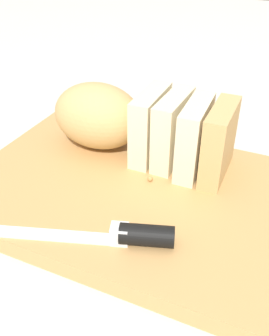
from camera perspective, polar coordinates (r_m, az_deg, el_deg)
ground_plane at (r=0.54m, az=0.00°, el=-4.74°), size 3.00×3.00×0.00m
cutting_board at (r=0.53m, az=0.00°, el=-3.74°), size 0.46×0.31×0.02m
bread_loaf at (r=0.58m, az=-0.02°, el=6.53°), size 0.27×0.11×0.10m
bread_knife at (r=0.44m, az=-1.87°, el=-9.72°), size 0.25×0.10×0.02m
crumb_near_knife at (r=0.58m, az=-0.49°, el=1.72°), size 0.01×0.01×0.01m
crumb_near_loaf at (r=0.54m, az=2.28°, el=-1.57°), size 0.01×0.01×0.01m
crumb_stray_left at (r=0.55m, az=6.92°, el=-0.73°), size 0.01×0.01×0.01m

